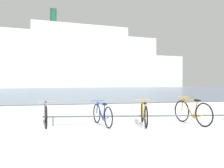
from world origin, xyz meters
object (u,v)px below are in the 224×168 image
object	(u,v)px
ferry_ship	(84,62)
bicycle_0	(46,114)
bicycle_2	(144,114)
bicycle_3	(192,112)
bicycle_1	(102,114)

from	to	relation	value
ferry_ship	bicycle_0	bearing A→B (deg)	-96.62
bicycle_2	bicycle_3	bearing A→B (deg)	-8.07
bicycle_0	bicycle_2	bearing A→B (deg)	-11.18
bicycle_0	ferry_ship	world-z (taller)	ferry_ship
bicycle_0	bicycle_3	bearing A→B (deg)	-10.14
bicycle_0	bicycle_2	xyz separation A→B (m)	(2.99, -0.59, -0.00)
bicycle_1	bicycle_3	xyz separation A→B (m)	(2.82, -0.39, 0.04)
bicycle_0	bicycle_3	xyz separation A→B (m)	(4.52, -0.81, 0.04)
bicycle_0	bicycle_2	world-z (taller)	bicycle_0
bicycle_2	bicycle_3	world-z (taller)	bicycle_3
bicycle_1	bicycle_0	bearing A→B (deg)	166.03
ferry_ship	bicycle_3	bearing A→B (deg)	-92.22
bicycle_3	bicycle_1	bearing A→B (deg)	172.21
bicycle_1	bicycle_2	xyz separation A→B (m)	(1.30, -0.17, 0.01)
bicycle_0	bicycle_1	size ratio (longest dim) A/B	1.08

